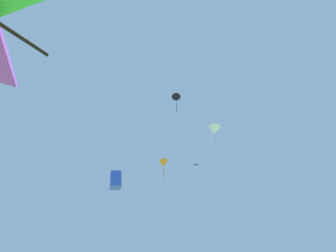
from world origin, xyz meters
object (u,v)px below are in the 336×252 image
object	(u,v)px
distant_kite_black_low_left	(176,99)
distant_kite_orange_mid_left	(164,164)
distant_kite_black_mid_right	(196,164)
distant_kite_white_far_center	(214,130)
distant_kite_blue_overhead_distant	(116,180)

from	to	relation	value
distant_kite_black_low_left	distant_kite_orange_mid_left	bearing A→B (deg)	151.69
distant_kite_black_low_left	distant_kite_black_mid_right	xyz separation A→B (m)	(0.74, 3.18, -6.12)
distant_kite_black_low_left	distant_kite_black_mid_right	world-z (taller)	distant_kite_black_low_left
distant_kite_white_far_center	distant_kite_blue_overhead_distant	size ratio (longest dim) A/B	1.60
distant_kite_orange_mid_left	distant_kite_blue_overhead_distant	world-z (taller)	distant_kite_orange_mid_left
distant_kite_black_low_left	distant_kite_blue_overhead_distant	bearing A→B (deg)	-151.48
distant_kite_white_far_center	distant_kite_black_mid_right	size ratio (longest dim) A/B	4.48
distant_kite_blue_overhead_distant	distant_kite_black_low_left	bearing A→B (deg)	28.52
distant_kite_orange_mid_left	distant_kite_black_low_left	world-z (taller)	distant_kite_black_low_left
distant_kite_white_far_center	distant_kite_black_mid_right	distance (m)	4.14
distant_kite_orange_mid_left	distant_kite_blue_overhead_distant	distance (m)	4.88
distant_kite_blue_overhead_distant	distant_kite_white_far_center	bearing A→B (deg)	20.12
distant_kite_orange_mid_left	distant_kite_black_low_left	distance (m)	6.83
distant_kite_orange_mid_left	distant_kite_white_far_center	distance (m)	5.53
distant_kite_orange_mid_left	distant_kite_blue_overhead_distant	bearing A→B (deg)	-128.67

